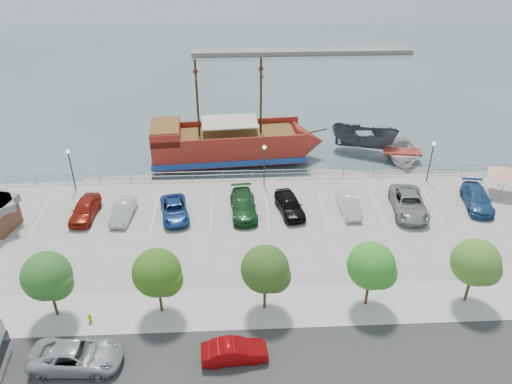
{
  "coord_description": "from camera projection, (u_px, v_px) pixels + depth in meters",
  "views": [
    {
      "loc": [
        -2.81,
        -35.08,
        24.53
      ],
      "look_at": [
        -1.0,
        2.0,
        2.0
      ],
      "focal_mm": 35.0,
      "sensor_mm": 36.0,
      "label": 1
    }
  ],
  "objects": [
    {
      "name": "sidewalk",
      "position": [
        279.0,
        307.0,
        34.25
      ],
      "size": [
        100.0,
        4.0,
        0.05
      ],
      "primitive_type": "cube",
      "color": "#B2B2AE",
      "rests_on": "land_slab"
    },
    {
      "name": "seawall_railing",
      "position": [
        263.0,
        174.0,
        49.18
      ],
      "size": [
        50.0,
        0.06,
        1.0
      ],
      "color": "gray",
      "rests_on": "land_slab"
    },
    {
      "name": "speedboat",
      "position": [
        402.0,
        155.0,
        54.54
      ],
      "size": [
        6.03,
        7.71,
        1.46
      ],
      "primitive_type": "imported",
      "rotation": [
        0.0,
        0.0,
        -0.15
      ],
      "color": "beige",
      "rests_on": "ground"
    },
    {
      "name": "parked_car_b",
      "position": [
        123.0,
        211.0,
        43.27
      ],
      "size": [
        1.87,
        4.29,
        1.37
      ],
      "primitive_type": "imported",
      "rotation": [
        0.0,
        0.0,
        -0.1
      ],
      "color": "silver",
      "rests_on": "land_slab"
    },
    {
      "name": "street",
      "position": [
        288.0,
        380.0,
        29.13
      ],
      "size": [
        100.0,
        8.0,
        0.04
      ],
      "primitive_type": "cube",
      "color": "#373737",
      "rests_on": "land_slab"
    },
    {
      "name": "tree_d",
      "position": [
        267.0,
        271.0,
        32.45
      ],
      "size": [
        3.3,
        3.2,
        5.0
      ],
      "color": "#473321",
      "rests_on": "sidewalk"
    },
    {
      "name": "parked_car_c",
      "position": [
        175.0,
        210.0,
        43.38
      ],
      "size": [
        3.1,
        5.19,
        1.35
      ],
      "primitive_type": "imported",
      "rotation": [
        0.0,
        0.0,
        0.19
      ],
      "color": "navy",
      "rests_on": "land_slab"
    },
    {
      "name": "parked_car_g",
      "position": [
        409.0,
        203.0,
        44.0
      ],
      "size": [
        3.44,
        6.26,
        1.66
      ],
      "primitive_type": "imported",
      "rotation": [
        0.0,
        0.0,
        -0.12
      ],
      "color": "gray",
      "rests_on": "land_slab"
    },
    {
      "name": "street_sedan",
      "position": [
        234.0,
        351.0,
        30.11
      ],
      "size": [
        4.15,
        1.74,
        1.33
      ],
      "primitive_type": "imported",
      "rotation": [
        0.0,
        0.0,
        1.65
      ],
      "color": "#960709",
      "rests_on": "street"
    },
    {
      "name": "far_shore",
      "position": [
        302.0,
        52.0,
        90.49
      ],
      "size": [
        40.0,
        3.0,
        0.8
      ],
      "primitive_type": "cube",
      "color": "gray",
      "rests_on": "ground"
    },
    {
      "name": "parked_car_e",
      "position": [
        290.0,
        205.0,
        43.91
      ],
      "size": [
        2.75,
        4.98,
        1.6
      ],
      "primitive_type": "imported",
      "rotation": [
        0.0,
        0.0,
        0.19
      ],
      "color": "black",
      "rests_on": "land_slab"
    },
    {
      "name": "parked_car_h",
      "position": [
        477.0,
        199.0,
        44.82
      ],
      "size": [
        2.97,
        5.52,
        1.52
      ],
      "primitive_type": "imported",
      "rotation": [
        0.0,
        0.0,
        -0.17
      ],
      "color": "navy",
      "rests_on": "land_slab"
    },
    {
      "name": "lamp_post_right",
      "position": [
        432.0,
        155.0,
        47.49
      ],
      "size": [
        0.36,
        0.36,
        4.28
      ],
      "color": "black",
      "rests_on": "land_slab"
    },
    {
      "name": "canopy_tent",
      "position": [
        506.0,
        167.0,
        45.74
      ],
      "size": [
        4.93,
        4.93,
        3.17
      ],
      "rotation": [
        0.0,
        0.0,
        0.37
      ],
      "color": "slate",
      "rests_on": "land_slab"
    },
    {
      "name": "parked_car_a",
      "position": [
        85.0,
        209.0,
        43.31
      ],
      "size": [
        2.22,
        4.76,
        1.58
      ],
      "primitive_type": "imported",
      "rotation": [
        0.0,
        0.0,
        -0.08
      ],
      "color": "maroon",
      "rests_on": "land_slab"
    },
    {
      "name": "fire_hydrant",
      "position": [
        90.0,
        318.0,
        32.85
      ],
      "size": [
        0.25,
        0.25,
        0.71
      ],
      "rotation": [
        0.0,
        0.0,
        -0.13
      ],
      "color": "#C3B600",
      "rests_on": "sidewalk"
    },
    {
      "name": "dock_east",
      "position": [
        402.0,
        175.0,
        51.67
      ],
      "size": [
        7.54,
        2.73,
        0.42
      ],
      "primitive_type": "cube",
      "rotation": [
        0.0,
        0.0,
        0.08
      ],
      "color": "slate",
      "rests_on": "ground"
    },
    {
      "name": "pirate_ship",
      "position": [
        241.0,
        145.0,
        53.81
      ],
      "size": [
        19.1,
        6.48,
        11.94
      ],
      "rotation": [
        0.0,
        0.0,
        0.07
      ],
      "color": "maroon",
      "rests_on": "ground"
    },
    {
      "name": "ground",
      "position": [
        269.0,
        233.0,
        43.32
      ],
      "size": [
        160.0,
        160.0,
        0.0
      ],
      "primitive_type": "plane",
      "color": "#485C5F"
    },
    {
      "name": "tree_e",
      "position": [
        373.0,
        267.0,
        32.74
      ],
      "size": [
        3.3,
        3.2,
        5.0
      ],
      "color": "#473321",
      "rests_on": "sidewalk"
    },
    {
      "name": "parked_car_f",
      "position": [
        349.0,
        204.0,
        44.12
      ],
      "size": [
        1.62,
        4.26,
        1.39
      ],
      "primitive_type": "imported",
      "rotation": [
        0.0,
        0.0,
        0.04
      ],
      "color": "white",
      "rests_on": "land_slab"
    },
    {
      "name": "lamp_post_mid",
      "position": [
        264.0,
        158.0,
        46.82
      ],
      "size": [
        0.36,
        0.36,
        4.28
      ],
      "color": "black",
      "rests_on": "land_slab"
    },
    {
      "name": "street_van",
      "position": [
        76.0,
        356.0,
        29.68
      ],
      "size": [
        5.61,
        2.84,
        1.52
      ],
      "primitive_type": "imported",
      "rotation": [
        0.0,
        0.0,
        1.51
      ],
      "color": "#9EA1A3",
      "rests_on": "street"
    },
    {
      "name": "tree_b",
      "position": [
        49.0,
        278.0,
        31.86
      ],
      "size": [
        3.3,
        3.2,
        5.0
      ],
      "color": "#473321",
      "rests_on": "sidewalk"
    },
    {
      "name": "lamp_post_left",
      "position": [
        70.0,
        163.0,
        46.07
      ],
      "size": [
        0.36,
        0.36,
        4.28
      ],
      "color": "black",
      "rests_on": "land_slab"
    },
    {
      "name": "tree_c",
      "position": [
        159.0,
        274.0,
        32.16
      ],
      "size": [
        3.3,
        3.2,
        5.0
      ],
      "color": "#473321",
      "rests_on": "sidewalk"
    },
    {
      "name": "dock_west",
      "position": [
        117.0,
        182.0,
        50.45
      ],
      "size": [
        7.0,
        2.37,
        0.39
      ],
      "primitive_type": "cube",
      "rotation": [
        0.0,
        0.0,
        0.06
      ],
      "color": "gray",
      "rests_on": "ground"
    },
    {
      "name": "dock_mid",
      "position": [
        347.0,
        177.0,
        51.43
      ],
      "size": [
        7.54,
        3.1,
        0.42
      ],
      "primitive_type": "cube",
      "rotation": [
        0.0,
        0.0,
        -0.14
      ],
      "color": "gray",
      "rests_on": "ground"
    },
    {
      "name": "patrol_boat",
      "position": [
        364.0,
        140.0,
        56.14
      ],
      "size": [
        7.91,
        5.43,
        2.87
      ],
      "primitive_type": "imported",
      "rotation": [
        0.0,
        0.0,
        1.18
      ],
      "color": "#3C3F46",
      "rests_on": "ground"
    },
    {
      "name": "parked_car_d",
      "position": [
        243.0,
        205.0,
        43.82
      ],
      "size": [
        2.52,
        5.52,
        1.57
      ],
      "primitive_type": "imported",
      "rotation": [
        0.0,
        0.0,
        0.06
      ],
      "color": "#17431D",
      "rests_on": "land_slab"
    },
    {
      "name": "tree_f",
      "position": [
        478.0,
        264.0,
        33.03
      ],
      "size": [
        3.3,
        3.2,
        5.0
      ],
      "color": "#473321",
      "rests_on": "sidewalk"
    }
  ]
}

